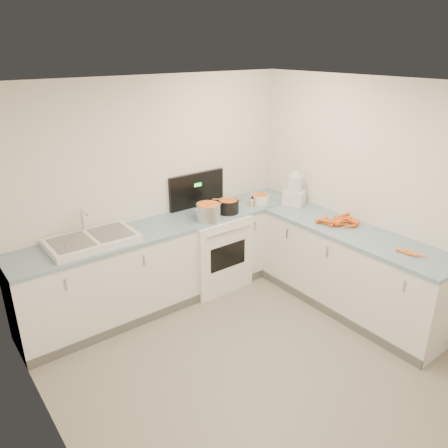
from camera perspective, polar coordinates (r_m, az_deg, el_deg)
floor at (r=4.23m, az=6.13°, el=-18.95°), size 3.50×4.00×0.00m
ceiling at (r=3.19m, az=8.05°, el=17.04°), size 3.50×4.00×0.00m
wall_back at (r=5.05m, az=-8.96°, el=4.42°), size 3.50×0.00×2.50m
wall_left at (r=2.77m, az=-20.94°, el=-13.02°), size 0.00×4.00×2.50m
wall_right at (r=4.84m, az=22.11°, el=2.20°), size 0.00×4.00×2.50m
counter_back at (r=5.10m, az=-6.80°, el=-4.75°), size 3.50×0.62×0.94m
counter_right at (r=5.06m, az=16.16°, el=-5.82°), size 0.62×2.20×0.94m
stove at (r=5.36m, az=-1.67°, el=-3.17°), size 0.76×0.65×1.36m
sink at (r=4.55m, az=-16.86°, el=-2.04°), size 0.86×0.52×0.31m
steel_pot at (r=4.93m, az=-2.06°, el=1.47°), size 0.31×0.31×0.21m
black_pot at (r=5.15m, az=0.55°, el=2.21°), size 0.27×0.27×0.18m
wooden_spoon at (r=5.11m, az=0.56°, el=3.24°), size 0.30×0.25×0.02m
mixing_bowl at (r=5.50m, az=4.74°, el=3.32°), size 0.26×0.26×0.10m
extract_bottle at (r=5.37m, az=3.73°, el=2.89°), size 0.04×0.04×0.11m
spice_jar at (r=5.36m, az=3.62°, el=2.66°), size 0.05×0.05×0.08m
food_processor at (r=5.46m, az=9.21°, el=4.31°), size 0.28×0.30×0.41m
carrot_pile at (r=5.00m, az=14.79°, el=0.41°), size 0.42×0.44×0.09m
peeled_carrots at (r=4.49m, az=23.30°, el=-3.54°), size 0.12×0.30×0.04m
peelings at (r=4.47m, az=-19.25°, el=-2.24°), size 0.21×0.25×0.01m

